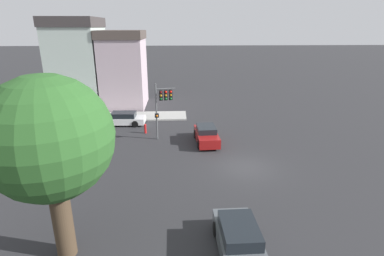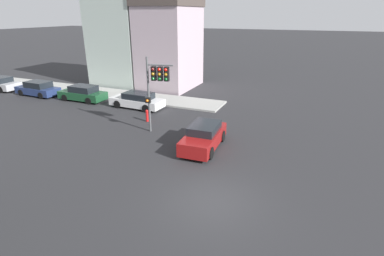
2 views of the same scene
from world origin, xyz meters
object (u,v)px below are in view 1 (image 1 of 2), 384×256
Objects in this scene: crossing_car_1 at (240,242)px; parked_car_2 at (9,121)px; street_tree at (49,140)px; crossing_car_0 at (206,135)px; parked_car_1 at (64,119)px; fire_hydrant at (145,128)px; parked_car_0 at (123,119)px; traffic_signal at (163,100)px.

crossing_car_1 reaches higher than parked_car_2.
street_tree is 1.85× the size of crossing_car_0.
parked_car_1 is 0.98× the size of parked_car_2.
fire_hydrant is (-2.73, -8.52, -0.18)m from parked_car_1.
crossing_car_1 reaches higher than fire_hydrant.
street_tree is 1.80× the size of parked_car_1.
crossing_car_1 is 17.39m from fire_hydrant.
crossing_car_0 is 4.72× the size of fire_hydrant.
crossing_car_1 is at bearing 126.54° from parked_car_1.
crossing_car_0 is 13.70m from crossing_car_1.
parked_car_0 is at bearing -157.42° from crossing_car_1.
traffic_signal is at bearing -166.27° from crossing_car_1.
traffic_signal is (14.37, -3.78, -1.85)m from street_tree.
parked_car_1 is at bearing 2.16° from parked_car_0.
parked_car_0 is 1.06× the size of parked_car_1.
parked_car_2 is (-0.26, 5.39, -0.00)m from parked_car_1.
parked_car_2 is at bearing 33.02° from street_tree.
traffic_signal is 4.85m from crossing_car_0.
parked_car_1 is (5.46, 14.09, -0.04)m from crossing_car_0.
street_tree is at bearing 109.35° from parked_car_1.
parked_car_0 is 3.77m from fire_hydrant.
crossing_car_0 reaches higher than parked_car_1.
parked_car_1 is 4.87× the size of fire_hydrant.
crossing_car_0 is 6.21m from fire_hydrant.
parked_car_1 is (19.16, 14.23, -0.04)m from crossing_car_1.
parked_car_1 reaches higher than parked_car_2.
crossing_car_1 is at bearing 4.17° from traffic_signal.
parked_car_0 is 5.15× the size of fire_hydrant.
parked_car_0 is at bearing 43.52° from fire_hydrant.
crossing_car_1 is at bearing -160.81° from fire_hydrant.
street_tree reaches higher than crossing_car_1.
parked_car_1 is (0.00, 5.92, 0.02)m from parked_car_0.
fire_hydrant is at bearing -161.69° from crossing_car_1.
parked_car_2 is at bearing 3.51° from parked_car_0.
crossing_car_0 is at bearing 158.77° from parked_car_1.
parked_car_2 reaches higher than fire_hydrant.
crossing_car_1 is at bearing -2.31° from crossing_car_0.
parked_car_0 is at bearing 179.92° from parked_car_1.
traffic_signal is 3.94m from fire_hydrant.
traffic_signal is at bearing -109.91° from crossing_car_0.
street_tree is at bearing 173.10° from fire_hydrant.
crossing_car_0 is 0.95× the size of parked_car_2.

